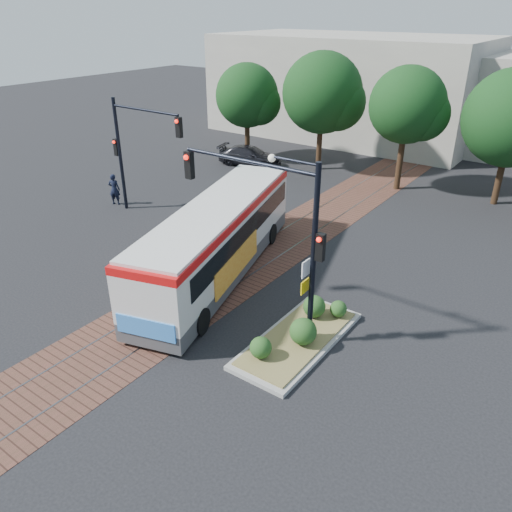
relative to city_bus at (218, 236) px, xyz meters
The scene contains 10 objects.
ground 2.13m from the city_bus, 69.98° to the right, with size 120.00×120.00×0.00m, color black.
trackbed 3.33m from the city_bus, 81.34° to the left, with size 3.60×40.00×0.02m.
tree_row 15.64m from the city_bus, 83.86° to the left, with size 26.40×5.60×7.67m.
warehouses 27.65m from the city_bus, 90.20° to the left, with size 40.00×13.00×8.00m.
city_bus is the anchor object (origin of this frame).
traffic_island 5.81m from the city_bus, 21.59° to the right, with size 2.20×5.20×1.13m.
signal_pole_main 5.32m from the city_bus, 24.84° to the right, with size 5.49×0.46×6.00m.
signal_pole_left 8.69m from the city_bus, 160.46° to the left, with size 4.99×0.34×6.00m.
officer 10.48m from the city_bus, 163.90° to the left, with size 0.64×0.42×1.77m, color black.
parked_car 16.10m from the city_bus, 121.79° to the left, with size 1.84×4.52×1.31m, color black.
Camera 1 is at (11.69, -12.94, 10.16)m, focal length 35.00 mm.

